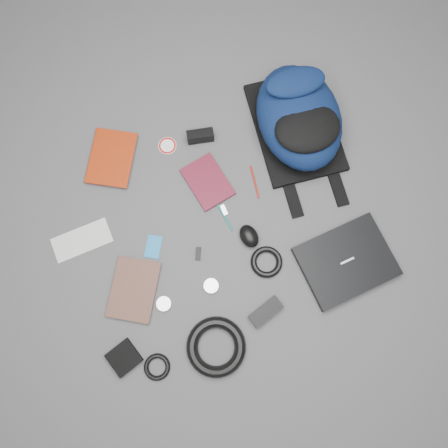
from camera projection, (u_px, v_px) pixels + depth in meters
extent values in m
plane|color=#4F4F51|center=(224.00, 225.00, 1.65)|extent=(4.00, 4.00, 0.00)
cube|color=black|center=(346.00, 261.00, 1.60)|extent=(0.37, 0.31, 0.03)
imported|color=maroon|center=(90.00, 155.00, 1.70)|extent=(0.24, 0.27, 0.02)
imported|color=#AF550C|center=(112.00, 286.00, 1.59)|extent=(0.24, 0.27, 0.02)
cube|color=silver|center=(82.00, 240.00, 1.63)|extent=(0.23, 0.13, 0.00)
cube|color=#4A0E1A|center=(208.00, 182.00, 1.68)|extent=(0.19, 0.23, 0.02)
cube|color=black|center=(200.00, 136.00, 1.70)|extent=(0.11, 0.05, 0.06)
cylinder|color=white|center=(167.00, 146.00, 1.72)|extent=(0.07, 0.07, 0.00)
cylinder|color=#0C6E66|center=(224.00, 217.00, 1.65)|extent=(0.04, 0.12, 0.01)
cylinder|color=#9F1B0C|center=(255.00, 182.00, 1.68)|extent=(0.01, 0.13, 0.01)
cube|color=#1770B1|center=(153.00, 247.00, 1.63)|extent=(0.09, 0.10, 0.00)
cube|color=black|center=(198.00, 254.00, 1.62)|extent=(0.03, 0.05, 0.01)
cube|color=silver|center=(224.00, 210.00, 1.66)|extent=(0.02, 0.04, 0.01)
ellipsoid|color=black|center=(249.00, 236.00, 1.61)|extent=(0.08, 0.10, 0.05)
cylinder|color=silver|center=(164.00, 304.00, 1.58)|extent=(0.06, 0.06, 0.01)
cylinder|color=silver|center=(211.00, 286.00, 1.59)|extent=(0.06, 0.06, 0.01)
torus|color=black|center=(266.00, 262.00, 1.61)|extent=(0.15, 0.15, 0.02)
cube|color=black|center=(266.00, 312.00, 1.56)|extent=(0.13, 0.10, 0.03)
torus|color=black|center=(216.00, 347.00, 1.53)|extent=(0.23, 0.23, 0.04)
cube|color=black|center=(124.00, 358.00, 1.53)|extent=(0.13, 0.13, 0.03)
torus|color=black|center=(157.00, 367.00, 1.53)|extent=(0.10, 0.10, 0.02)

